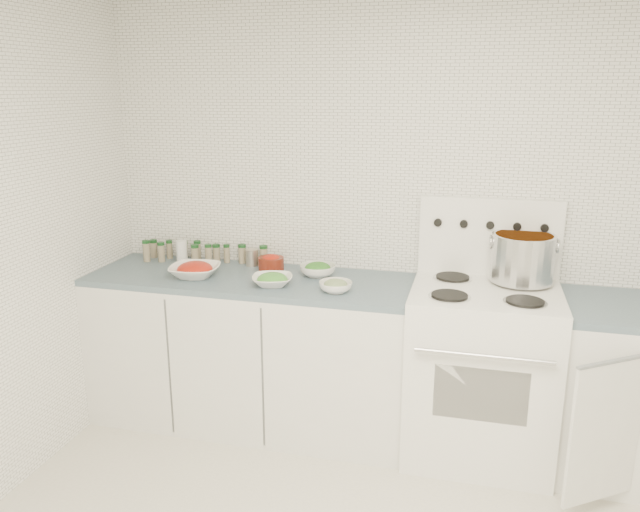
{
  "coord_description": "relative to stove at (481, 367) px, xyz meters",
  "views": [
    {
      "loc": [
        0.41,
        -2.0,
        1.94
      ],
      "look_at": [
        -0.4,
        1.14,
        1.06
      ],
      "focal_mm": 35.0,
      "sensor_mm": 36.0,
      "label": 1
    }
  ],
  "objects": [
    {
      "name": "room_walls",
      "position": [
        -0.48,
        -1.19,
        1.06
      ],
      "size": [
        3.54,
        3.04,
        2.52
      ],
      "color": "white",
      "rests_on": "ground"
    },
    {
      "name": "counter_left",
      "position": [
        -1.3,
        0.0,
        -0.05
      ],
      "size": [
        1.85,
        0.62,
        0.9
      ],
      "color": "white",
      "rests_on": "ground"
    },
    {
      "name": "stove",
      "position": [
        0.0,
        0.0,
        0.0
      ],
      "size": [
        0.76,
        0.7,
        1.36
      ],
      "color": "white",
      "rests_on": "ground"
    },
    {
      "name": "stock_pot",
      "position": [
        0.17,
        0.16,
        0.59
      ],
      "size": [
        0.35,
        0.33,
        0.25
      ],
      "rotation": [
        0.0,
        0.0,
        0.26
      ],
      "color": "silver",
      "rests_on": "stove"
    },
    {
      "name": "bowl_tomato",
      "position": [
        -1.61,
        -0.07,
        0.44
      ],
      "size": [
        0.31,
        0.31,
        0.09
      ],
      "color": "white",
      "rests_on": "counter_left"
    },
    {
      "name": "bowl_snowpea",
      "position": [
        -1.13,
        -0.12,
        0.44
      ],
      "size": [
        0.27,
        0.27,
        0.07
      ],
      "color": "white",
      "rests_on": "counter_left"
    },
    {
      "name": "bowl_broccoli",
      "position": [
        -0.93,
        0.12,
        0.44
      ],
      "size": [
        0.23,
        0.23,
        0.08
      ],
      "color": "white",
      "rests_on": "counter_left"
    },
    {
      "name": "bowl_zucchini",
      "position": [
        -0.77,
        -0.14,
        0.44
      ],
      "size": [
        0.2,
        0.2,
        0.07
      ],
      "color": "white",
      "rests_on": "counter_left"
    },
    {
      "name": "bowl_pepper",
      "position": [
        -1.23,
        0.17,
        0.45
      ],
      "size": [
        0.15,
        0.15,
        0.09
      ],
      "color": "#611D10",
      "rests_on": "counter_left"
    },
    {
      "name": "salt_canister",
      "position": [
        -1.81,
        0.19,
        0.47
      ],
      "size": [
        0.09,
        0.09,
        0.14
      ],
      "primitive_type": "cylinder",
      "rotation": [
        0.0,
        0.0,
        0.37
      ],
      "color": "white",
      "rests_on": "counter_left"
    },
    {
      "name": "tin_can",
      "position": [
        -1.37,
        0.23,
        0.45
      ],
      "size": [
        0.09,
        0.09,
        0.1
      ],
      "primitive_type": "cylinder",
      "rotation": [
        0.0,
        0.0,
        0.28
      ],
      "color": "#B5A899",
      "rests_on": "counter_left"
    },
    {
      "name": "spice_cluster",
      "position": [
        -1.73,
        0.23,
        0.46
      ],
      "size": [
        0.78,
        0.16,
        0.13
      ],
      "color": "gray",
      "rests_on": "counter_left"
    }
  ]
}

